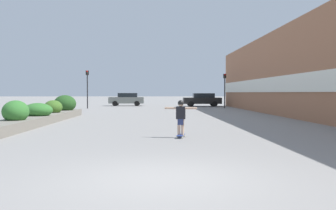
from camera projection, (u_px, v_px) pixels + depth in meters
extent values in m
plane|color=gray|center=(162.00, 179.00, 6.94)|extent=(300.00, 300.00, 0.00)
cube|color=#9E6647|center=(301.00, 69.00, 22.30)|extent=(0.60, 45.39, 6.03)
cube|color=silver|center=(257.00, 86.00, 30.80)|extent=(0.06, 28.40, 1.09)
cube|color=slate|center=(38.00, 120.00, 19.02)|extent=(1.38, 15.59, 0.42)
ellipsoid|color=#33702D|center=(16.00, 112.00, 16.08)|extent=(1.10, 1.31, 0.97)
ellipsoid|color=#33702D|center=(38.00, 110.00, 19.08)|extent=(1.48, 1.32, 0.74)
ellipsoid|color=#3D6623|center=(53.00, 107.00, 22.09)|extent=(1.05, 1.26, 0.84)
ellipsoid|color=#234C1E|center=(65.00, 104.00, 25.09)|extent=(1.47, 1.59, 1.15)
cube|color=navy|center=(181.00, 135.00, 13.28)|extent=(0.37, 0.77, 0.01)
cylinder|color=beige|center=(179.00, 136.00, 13.56)|extent=(0.07, 0.08, 0.06)
cylinder|color=beige|center=(184.00, 136.00, 13.52)|extent=(0.07, 0.08, 0.06)
cylinder|color=beige|center=(177.00, 138.00, 13.05)|extent=(0.07, 0.08, 0.06)
cylinder|color=beige|center=(182.00, 138.00, 13.01)|extent=(0.07, 0.08, 0.06)
cylinder|color=tan|center=(179.00, 127.00, 13.29)|extent=(0.12, 0.12, 0.56)
cylinder|color=tan|center=(183.00, 127.00, 13.26)|extent=(0.12, 0.12, 0.56)
cube|color=navy|center=(181.00, 122.00, 13.27)|extent=(0.23, 0.21, 0.20)
cube|color=black|center=(181.00, 113.00, 13.26)|extent=(0.34, 0.22, 0.44)
cylinder|color=tan|center=(171.00, 108.00, 13.32)|extent=(0.42, 0.16, 0.07)
cylinder|color=tan|center=(191.00, 108.00, 13.19)|extent=(0.42, 0.16, 0.07)
sphere|color=tan|center=(181.00, 104.00, 13.25)|extent=(0.18, 0.18, 0.18)
sphere|color=black|center=(181.00, 103.00, 13.25)|extent=(0.21, 0.21, 0.21)
cube|color=black|center=(202.00, 101.00, 43.13)|extent=(4.33, 1.81, 0.70)
cube|color=black|center=(204.00, 95.00, 43.11)|extent=(2.38, 1.60, 0.51)
cylinder|color=black|center=(191.00, 104.00, 42.24)|extent=(0.63, 0.22, 0.63)
cylinder|color=black|center=(190.00, 103.00, 43.96)|extent=(0.63, 0.22, 0.63)
cylinder|color=black|center=(215.00, 104.00, 42.32)|extent=(0.63, 0.22, 0.63)
cylinder|color=black|center=(212.00, 103.00, 44.04)|extent=(0.63, 0.22, 0.63)
cube|color=slate|center=(126.00, 100.00, 45.11)|extent=(4.18, 1.72, 0.75)
cube|color=black|center=(128.00, 95.00, 45.10)|extent=(2.30, 1.51, 0.49)
cylinder|color=black|center=(115.00, 104.00, 44.27)|extent=(0.61, 0.22, 0.61)
cylinder|color=black|center=(116.00, 103.00, 45.90)|extent=(0.61, 0.22, 0.61)
cylinder|color=black|center=(137.00, 103.00, 44.35)|extent=(0.61, 0.22, 0.61)
cylinder|color=black|center=(138.00, 103.00, 45.98)|extent=(0.61, 0.22, 0.61)
cube|color=black|center=(302.00, 100.00, 45.35)|extent=(4.71, 1.82, 0.73)
cube|color=black|center=(304.00, 95.00, 45.34)|extent=(2.59, 1.61, 0.55)
cylinder|color=black|center=(293.00, 103.00, 44.46)|extent=(0.70, 0.22, 0.70)
cylinder|color=black|center=(287.00, 103.00, 46.19)|extent=(0.70, 0.22, 0.70)
cylinder|color=black|center=(317.00, 103.00, 44.55)|extent=(0.70, 0.22, 0.70)
cylinder|color=black|center=(311.00, 103.00, 46.28)|extent=(0.70, 0.22, 0.70)
cylinder|color=black|center=(87.00, 92.00, 37.71)|extent=(0.11, 0.11, 3.37)
cube|color=black|center=(87.00, 73.00, 37.64)|extent=(0.28, 0.20, 0.45)
sphere|color=red|center=(87.00, 71.00, 37.52)|extent=(0.15, 0.15, 0.15)
sphere|color=#2D2823|center=(87.00, 73.00, 37.52)|extent=(0.15, 0.15, 0.15)
sphere|color=#2D2823|center=(87.00, 74.00, 37.53)|extent=(0.15, 0.15, 0.15)
cylinder|color=black|center=(225.00, 93.00, 38.41)|extent=(0.11, 0.11, 3.07)
cube|color=black|center=(225.00, 76.00, 38.35)|extent=(0.28, 0.20, 0.45)
sphere|color=red|center=(225.00, 75.00, 38.23)|extent=(0.15, 0.15, 0.15)
sphere|color=#2D2823|center=(225.00, 76.00, 38.23)|extent=(0.15, 0.15, 0.15)
sphere|color=#2D2823|center=(225.00, 77.00, 38.24)|extent=(0.15, 0.15, 0.15)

